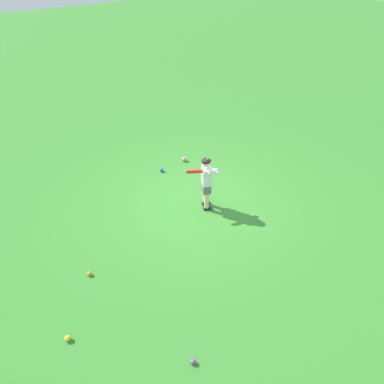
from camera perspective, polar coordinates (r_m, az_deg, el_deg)
ground_plane at (r=7.69m, az=0.64°, el=-1.65°), size 40.00×40.00×0.00m
child_batter at (r=7.24m, az=2.04°, el=1.96°), size 0.31×0.62×1.08m
play_ball_center_lawn at (r=5.41m, az=0.14°, el=-23.30°), size 0.07×0.07×0.07m
play_ball_behind_batter at (r=8.97m, az=-1.12°, el=4.76°), size 0.10×0.10×0.10m
play_ball_near_batter at (r=8.62m, az=-4.41°, el=3.19°), size 0.08×0.08×0.08m
play_ball_far_right at (r=5.82m, az=-17.50°, el=-19.49°), size 0.09×0.09×0.09m
play_ball_far_left at (r=6.50m, az=-14.58°, el=-11.34°), size 0.07×0.07×0.07m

